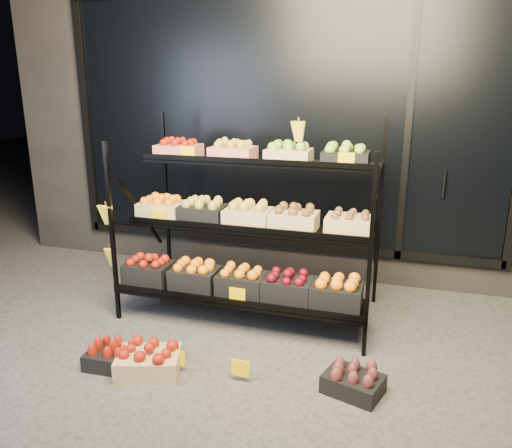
% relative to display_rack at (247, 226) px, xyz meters
% --- Properties ---
extents(ground, '(24.00, 24.00, 0.00)m').
position_rel_display_rack_xyz_m(ground, '(0.01, -0.60, -0.79)').
color(ground, '#514F4C').
rests_on(ground, ground).
extents(building, '(6.00, 2.08, 3.50)m').
position_rel_display_rack_xyz_m(building, '(0.01, 1.99, 0.96)').
color(building, '#2D2826').
rests_on(building, ground).
extents(display_rack, '(2.18, 1.02, 1.75)m').
position_rel_display_rack_xyz_m(display_rack, '(0.00, 0.00, 0.00)').
color(display_rack, black).
rests_on(display_rack, ground).
extents(tag_floor_a, '(0.13, 0.01, 0.12)m').
position_rel_display_rack_xyz_m(tag_floor_a, '(-0.19, -1.00, -0.73)').
color(tag_floor_a, '#FFC700').
rests_on(tag_floor_a, ground).
extents(tag_floor_b, '(0.13, 0.01, 0.12)m').
position_rel_display_rack_xyz_m(tag_floor_b, '(0.28, -1.00, -0.73)').
color(tag_floor_b, '#FFC700').
rests_on(tag_floor_b, ground).
extents(floor_crate_left, '(0.50, 0.43, 0.21)m').
position_rel_display_rack_xyz_m(floor_crate_left, '(-0.36, -1.08, -0.69)').
color(floor_crate_left, tan).
rests_on(floor_crate_left, ground).
extents(floor_crate_midleft, '(0.36, 0.27, 0.18)m').
position_rel_display_rack_xyz_m(floor_crate_midleft, '(-0.64, -1.09, -0.70)').
color(floor_crate_midleft, black).
rests_on(floor_crate_midleft, ground).
extents(floor_crate_right, '(0.42, 0.36, 0.19)m').
position_rel_display_rack_xyz_m(floor_crate_right, '(1.01, -0.90, -0.70)').
color(floor_crate_right, black).
rests_on(floor_crate_right, ground).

